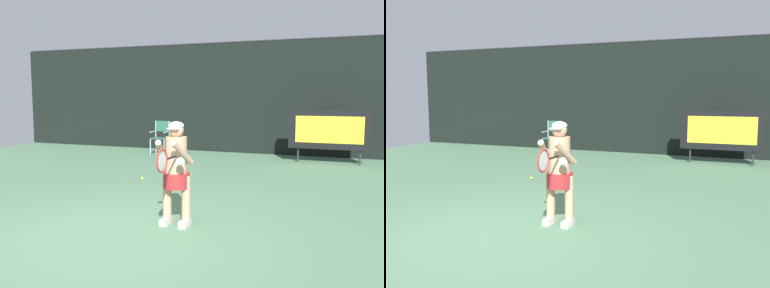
# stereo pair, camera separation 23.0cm
# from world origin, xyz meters

# --- Properties ---
(ground) EXTENTS (18.00, 22.00, 0.03)m
(ground) POSITION_xyz_m (0.00, -0.19, -0.01)
(ground) COLOR #557E5D
(backdrop_screen) EXTENTS (18.00, 0.12, 3.66)m
(backdrop_screen) POSITION_xyz_m (0.00, 8.50, 1.81)
(backdrop_screen) COLOR black
(backdrop_screen) RESTS_ON ground
(scoreboard) EXTENTS (2.20, 0.21, 1.50)m
(scoreboard) POSITION_xyz_m (2.38, 7.24, 0.95)
(scoreboard) COLOR black
(scoreboard) RESTS_ON ground
(umpire_chair) EXTENTS (0.52, 0.44, 1.08)m
(umpire_chair) POSITION_xyz_m (-2.73, 7.13, 0.62)
(umpire_chair) COLOR #B7B7BC
(umpire_chair) RESTS_ON ground
(water_bottle) EXTENTS (0.07, 0.07, 0.27)m
(water_bottle) POSITION_xyz_m (-2.26, 6.86, 0.12)
(water_bottle) COLOR #258948
(water_bottle) RESTS_ON ground
(tennis_player) EXTENTS (0.53, 0.60, 1.52)m
(tennis_player) POSITION_xyz_m (0.52, 0.67, 0.84)
(tennis_player) COLOR white
(tennis_player) RESTS_ON ground
(tennis_racket) EXTENTS (0.03, 0.60, 0.31)m
(tennis_racket) POSITION_xyz_m (0.60, 0.04, 1.05)
(tennis_racket) COLOR black
(tennis_ball_loose) EXTENTS (0.07, 0.07, 0.07)m
(tennis_ball_loose) POSITION_xyz_m (-1.43, 3.35, 0.03)
(tennis_ball_loose) COLOR #CCDB3D
(tennis_ball_loose) RESTS_ON ground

